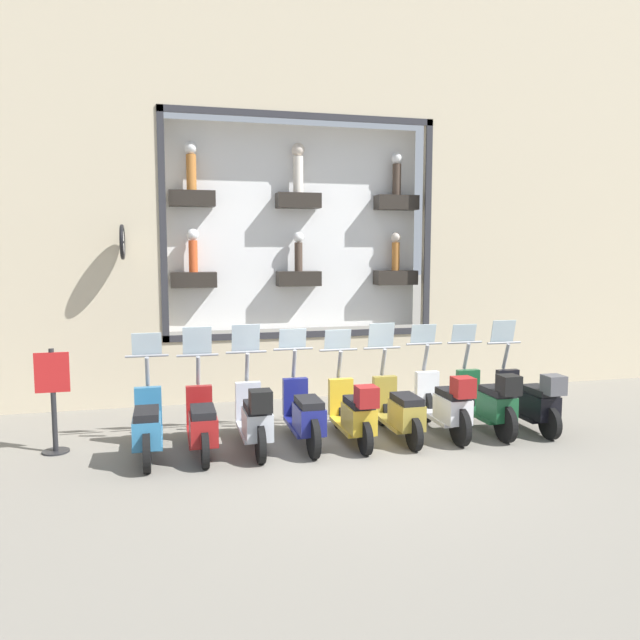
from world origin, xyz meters
TOP-DOWN VIEW (x-y plane):
  - ground_plane at (0.00, 0.00)m, footprint 120.00×120.00m
  - building_facade at (3.60, 0.00)m, footprint 1.21×36.00m
  - scooter_black_0 at (0.44, -2.96)m, footprint 1.80×0.61m
  - scooter_green_1 at (0.45, -2.25)m, footprint 1.81×0.61m
  - scooter_white_2 at (0.45, -1.53)m, footprint 1.81×0.60m
  - scooter_olive_3 at (0.50, -0.81)m, footprint 1.79×0.60m
  - scooter_yellow_4 at (0.43, -0.10)m, footprint 1.79×0.61m
  - scooter_navy_5 at (0.50, 0.62)m, footprint 1.81×0.60m
  - scooter_silver_6 at (0.44, 1.33)m, footprint 1.80×0.60m
  - scooter_red_7 at (0.50, 2.05)m, footprint 1.79×0.61m
  - scooter_teal_8 at (0.50, 2.76)m, footprint 1.80×0.61m
  - shop_sign_post at (1.06, 4.01)m, footprint 0.36×0.45m

SIDE VIEW (x-z plane):
  - ground_plane at x=0.00m, z-range 0.00..0.00m
  - scooter_olive_3 at x=0.50m, z-range -0.40..1.24m
  - scooter_red_7 at x=0.50m, z-range -0.41..1.26m
  - scooter_teal_8 at x=0.50m, z-range -0.36..1.23m
  - scooter_navy_5 at x=0.50m, z-range -0.35..1.24m
  - scooter_yellow_4 at x=0.43m, z-range -0.32..1.24m
  - scooter_black_0 at x=0.44m, z-range -0.34..1.28m
  - scooter_silver_6 at x=0.44m, z-range -0.36..1.32m
  - scooter_green_1 at x=0.45m, z-range -0.30..1.27m
  - scooter_white_2 at x=0.45m, z-range -0.31..1.28m
  - shop_sign_post at x=1.06m, z-range 0.04..1.49m
  - building_facade at x=3.60m, z-range 0.09..9.95m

